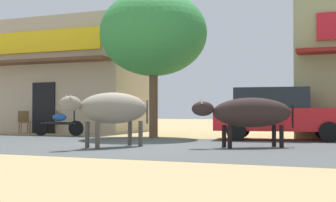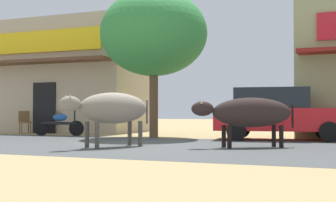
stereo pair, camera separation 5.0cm
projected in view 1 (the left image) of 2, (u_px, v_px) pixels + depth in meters
The scene contains 10 objects.
ground at pixel (139, 145), 12.02m from camera, with size 80.00×80.00×0.00m, color tan.
asphalt_road at pixel (139, 145), 12.02m from camera, with size 72.00×6.62×0.00m, color #484C4C.
storefront_left_cafe at pixel (72, 77), 20.69m from camera, with size 6.61×4.90×4.89m.
roadside_tree at pixel (154, 34), 15.73m from camera, with size 3.71×3.71×5.09m.
parked_hatchback_car at pixel (279, 113), 14.35m from camera, with size 4.30×2.20×1.64m.
parked_motorcycle at pixel (59, 123), 16.77m from camera, with size 1.96×0.37×1.03m.
cow_near_brown at pixel (113, 109), 11.38m from camera, with size 1.56×2.48×1.37m.
cow_far_dark at pixel (250, 113), 11.32m from camera, with size 2.43×1.77×1.24m.
cafe_chair_near_tree at pixel (24, 121), 18.51m from camera, with size 0.62×0.62×0.92m.
cafe_chair_by_doorway at pixel (52, 121), 18.57m from camera, with size 0.62×0.62×0.92m.
Camera 1 is at (5.08, -10.94, 0.90)m, focal length 48.62 mm.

